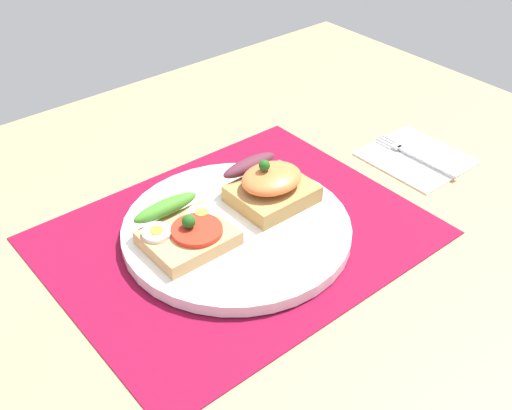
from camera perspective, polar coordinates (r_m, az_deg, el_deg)
ground_plane at (r=77.14cm, az=-1.72°, el=-3.76°), size 120.00×90.00×3.20cm
placemat at (r=76.02cm, az=-1.74°, el=-2.76°), size 43.27×34.51×0.30cm
plate at (r=75.47cm, az=-1.75°, el=-2.23°), size 27.44×27.44×1.48cm
sandwich_egg_tomato at (r=72.24cm, az=-6.44°, el=-2.36°), size 9.72×9.62×3.95cm
sandwich_salmon at (r=77.89cm, az=1.24°, el=1.83°), size 9.67×9.68×6.00cm
napkin at (r=93.06cm, az=14.30°, el=4.22°), size 12.24×13.40×0.60cm
fork at (r=92.73cm, az=14.10°, el=4.46°), size 1.62×13.87×0.32cm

